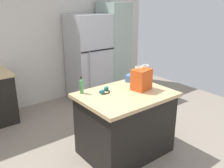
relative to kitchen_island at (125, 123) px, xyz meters
The scene contains 9 objects.
ground 0.54m from the kitchen_island, 161.06° to the right, with size 6.79×6.79×0.00m, color gray.
back_wall 2.68m from the kitchen_island, 96.82° to the left, with size 5.66×0.13×2.75m.
kitchen_island is the anchor object (origin of this frame).
refrigerator 2.24m from the kitchen_island, 70.12° to the left, with size 0.81×0.75×1.81m.
tall_cabinet 2.57m from the kitchen_island, 55.47° to the left, with size 0.50×0.67×2.03m.
shopping_bag 0.66m from the kitchen_island, ahead, with size 0.28×0.24×0.34m.
small_box 0.71m from the kitchen_island, 39.88° to the left, with size 0.14×0.14×0.11m, color #4775B7.
bottle 0.81m from the kitchen_island, 141.43° to the left, with size 0.05×0.05×0.23m.
ear_defenders 0.55m from the kitchen_island, 134.49° to the left, with size 0.21×0.21×0.06m.
Camera 1 is at (-1.78, -2.25, 2.13)m, focal length 39.90 mm.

